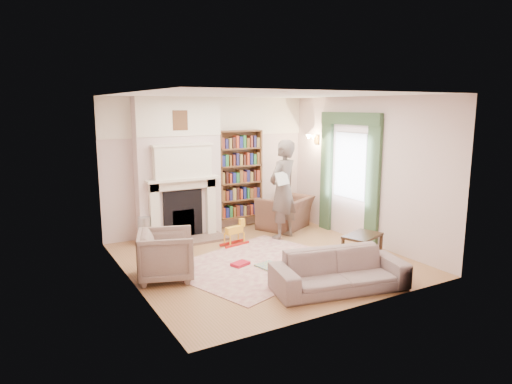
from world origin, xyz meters
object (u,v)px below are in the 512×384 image
bookcase (240,174)px  paraffin_heater (144,231)px  armchair_reading (285,213)px  armchair_left (166,255)px  man_reading (283,190)px  sofa (339,271)px  rocking_horse (234,233)px  coffee_table (362,247)px

bookcase → paraffin_heater: (-2.20, -0.27, -0.90)m
armchair_reading → armchair_left: (-3.20, -1.60, 0.03)m
man_reading → paraffin_heater: man_reading is taller
armchair_left → sofa: armchair_left is taller
armchair_left → man_reading: size_ratio=0.42×
man_reading → rocking_horse: size_ratio=3.55×
bookcase → paraffin_heater: bookcase is taller
bookcase → armchair_left: bearing=-137.9°
paraffin_heater → armchair_left: bearing=-95.8°
coffee_table → paraffin_heater: size_ratio=1.27×
armchair_left → rocking_horse: 1.96m
bookcase → coffee_table: size_ratio=2.64×
paraffin_heater → man_reading: bearing=-19.2°
coffee_table → rocking_horse: bearing=110.1°
sofa → paraffin_heater: 3.98m
paraffin_heater → sofa: bearing=-62.4°
armchair_left → rocking_horse: (1.67, 1.02, -0.13)m
armchair_left → sofa: (2.03, -1.64, -0.10)m
armchair_left → paraffin_heater: 1.90m
sofa → armchair_left: bearing=153.1°
sofa → armchair_reading: bearing=82.0°
bookcase → armchair_left: size_ratio=2.22×
bookcase → man_reading: 1.23m
man_reading → coffee_table: 2.02m
armchair_reading → paraffin_heater: (-3.01, 0.29, -0.07)m
armchair_left → paraffin_heater: bearing=12.9°
armchair_reading → coffee_table: (0.01, -2.41, -0.12)m
man_reading → coffee_table: bearing=82.2°
sofa → man_reading: 2.82m
rocking_horse → armchair_left: bearing=-160.2°
bookcase → armchair_left: 3.32m
coffee_table → rocking_horse: size_ratio=1.26×
armchair_reading → sofa: bearing=42.6°
man_reading → rocking_horse: man_reading is taller
bookcase → man_reading: size_ratio=0.94×
bookcase → armchair_reading: bearing=-34.7°
armchair_reading → man_reading: 0.99m
paraffin_heater → rocking_horse: paraffin_heater is taller
sofa → rocking_horse: bearing=109.6°
armchair_reading → coffee_table: armchair_reading is taller
man_reading → paraffin_heater: size_ratio=3.59×
sofa → paraffin_heater: bearing=129.5°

